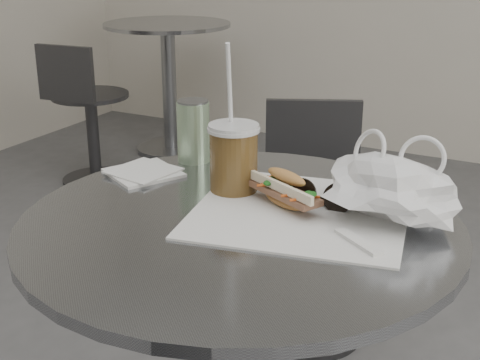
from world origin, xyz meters
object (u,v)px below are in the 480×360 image
at_px(chair_far, 312,235).
at_px(bg_chair, 87,122).
at_px(bg_table, 169,72).
at_px(drink_can, 193,131).
at_px(banh_mi, 285,190).
at_px(sunglasses, 320,198).
at_px(cafe_table, 240,355).
at_px(iced_coffee, 234,157).

height_order(chair_far, bg_chair, bg_chair).
xyz_separation_m(bg_table, drink_can, (1.37, -1.97, 0.34)).
relative_size(banh_mi, sunglasses, 1.66).
bearing_deg(chair_far, cafe_table, 78.54).
xyz_separation_m(bg_table, banh_mi, (1.65, -2.12, 0.31)).
xyz_separation_m(cafe_table, sunglasses, (0.10, 0.11, 0.30)).
height_order(bg_chair, iced_coffee, iced_coffee).
distance_m(chair_far, iced_coffee, 0.89).
bearing_deg(sunglasses, bg_table, 122.61).
bearing_deg(iced_coffee, chair_far, 99.12).
bearing_deg(cafe_table, banh_mi, 60.91).
height_order(chair_far, iced_coffee, iced_coffee).
relative_size(bg_chair, drink_can, 5.44).
distance_m(bg_chair, drink_can, 2.01).
distance_m(bg_table, iced_coffee, 2.61).
bearing_deg(drink_can, bg_chair, 137.27).
height_order(bg_table, chair_far, bg_table).
height_order(banh_mi, sunglasses, banh_mi).
bearing_deg(cafe_table, iced_coffee, 122.56).
height_order(chair_far, drink_can, drink_can).
relative_size(bg_chair, sunglasses, 5.91).
xyz_separation_m(chair_far, banh_mi, (0.24, -0.76, 0.45)).
distance_m(chair_far, banh_mi, 0.91).
relative_size(bg_chair, iced_coffee, 2.55).
relative_size(banh_mi, iced_coffee, 0.72).
xyz_separation_m(chair_far, bg_chair, (-1.47, 0.71, 0.00)).
distance_m(iced_coffee, drink_can, 0.20).
bearing_deg(drink_can, cafe_table, -45.07).
relative_size(bg_chair, banh_mi, 3.56).
distance_m(cafe_table, iced_coffee, 0.37).
height_order(chair_far, sunglasses, sunglasses).
xyz_separation_m(cafe_table, iced_coffee, (-0.07, 0.11, 0.34)).
bearing_deg(drink_can, chair_far, 85.81).
bearing_deg(banh_mi, cafe_table, -92.60).
height_order(cafe_table, bg_table, same).
bearing_deg(bg_table, bg_chair, -95.56).
xyz_separation_m(cafe_table, chair_far, (-0.19, 0.84, -0.14)).
bearing_deg(bg_table, sunglasses, -50.85).
relative_size(bg_table, bg_chair, 1.03).
relative_size(bg_table, iced_coffee, 2.62).
distance_m(bg_table, banh_mi, 2.70).
distance_m(bg_table, sunglasses, 2.71).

